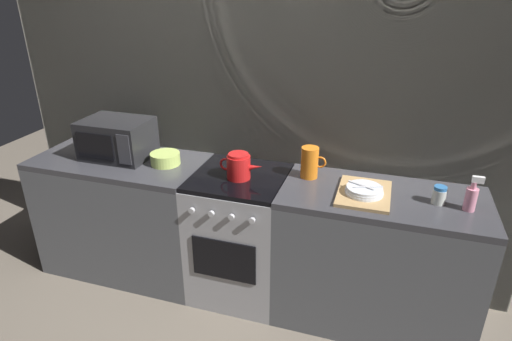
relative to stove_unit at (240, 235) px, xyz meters
The scene contains 12 objects.
ground_plane 0.45m from the stove_unit, 90.00° to the left, with size 8.00×8.00×0.00m, color #6B6054.
back_wall 0.82m from the stove_unit, 90.00° to the left, with size 3.60×0.05×2.40m.
counter_left 0.90m from the stove_unit, behind, with size 1.20×0.60×0.90m.
stove_unit is the anchor object (origin of this frame).
counter_right 0.90m from the stove_unit, ahead, with size 1.20×0.60×0.90m.
microwave 1.09m from the stove_unit, behind, with size 0.46×0.35×0.27m.
kettle 0.53m from the stove_unit, 71.06° to the right, with size 0.28×0.15×0.17m.
mixing_bowl 0.73m from the stove_unit, behind, with size 0.20×0.20×0.08m, color #B7D166.
pitcher 0.71m from the stove_unit, 15.00° to the left, with size 0.16×0.11×0.20m.
dish_pile 0.92m from the stove_unit, ahead, with size 0.30×0.40×0.07m.
spice_jar 1.30m from the stove_unit, ahead, with size 0.08×0.08×0.10m.
spray_bottle 1.45m from the stove_unit, ahead, with size 0.08×0.06×0.20m.
Camera 1 is at (0.86, -2.35, 2.07)m, focal length 30.18 mm.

